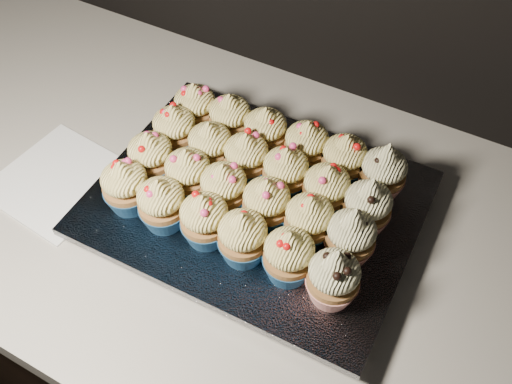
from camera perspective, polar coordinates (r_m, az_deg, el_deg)
worktop at (r=0.79m, az=11.94°, el=-8.05°), size 2.44×0.64×0.04m
napkin at (r=0.89m, az=-19.05°, el=1.09°), size 0.18×0.18×0.00m
baking_tray at (r=0.79m, az=0.00°, el=-1.79°), size 0.40×0.31×0.02m
foil_lining at (r=0.78m, az=0.00°, el=-1.03°), size 0.43×0.34×0.01m
cupcake_0 at (r=0.76m, az=-12.90°, el=0.59°), size 0.06×0.06×0.08m
cupcake_1 at (r=0.73m, az=-9.39°, el=-1.15°), size 0.06×0.06×0.08m
cupcake_2 at (r=0.71m, az=-5.15°, el=-2.74°), size 0.06×0.06×0.08m
cupcake_3 at (r=0.69m, az=-1.32°, el=-4.53°), size 0.06×0.06×0.08m
cupcake_4 at (r=0.68m, az=3.30°, el=-6.37°), size 0.06×0.06×0.08m
cupcake_5 at (r=0.66m, az=7.75°, el=-8.44°), size 0.06×0.06×0.10m
cupcake_6 at (r=0.79m, az=-10.43°, el=3.46°), size 0.06×0.06×0.08m
cupcake_7 at (r=0.76m, az=-6.79°, el=1.82°), size 0.06×0.06×0.08m
cupcake_8 at (r=0.74m, az=-3.23°, el=0.36°), size 0.06×0.06×0.08m
cupcake_9 at (r=0.72m, az=1.06°, el=-1.18°), size 0.06×0.06×0.08m
cupcake_10 at (r=0.71m, az=5.31°, el=-2.87°), size 0.06×0.06×0.08m
cupcake_11 at (r=0.70m, az=9.44°, el=-4.37°), size 0.06×0.06×0.10m
cupcake_12 at (r=0.82m, az=-8.11°, el=6.16°), size 0.06×0.06×0.08m
cupcake_13 at (r=0.79m, az=-4.59°, el=4.52°), size 0.06×0.06×0.08m
cupcake_14 at (r=0.77m, az=-0.97°, el=3.43°), size 0.06×0.06×0.08m
cupcake_15 at (r=0.75m, az=2.97°, el=1.98°), size 0.06×0.06×0.08m
cupcake_16 at (r=0.74m, az=7.02°, el=0.24°), size 0.06×0.06×0.08m
cupcake_17 at (r=0.73m, az=11.05°, el=-1.41°), size 0.06×0.06×0.10m
cupcake_18 at (r=0.85m, az=-6.07°, el=8.35°), size 0.06×0.06×0.08m
cupcake_19 at (r=0.83m, az=-2.60°, el=7.32°), size 0.06×0.06×0.08m
cupcake_20 at (r=0.81m, az=0.95°, el=6.00°), size 0.06×0.06×0.08m
cupcake_21 at (r=0.79m, az=5.05°, el=4.62°), size 0.06×0.06×0.08m
cupcake_22 at (r=0.78m, az=8.78°, el=3.24°), size 0.06×0.06×0.08m
cupcake_23 at (r=0.77m, az=12.57°, el=1.96°), size 0.06×0.06×0.10m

